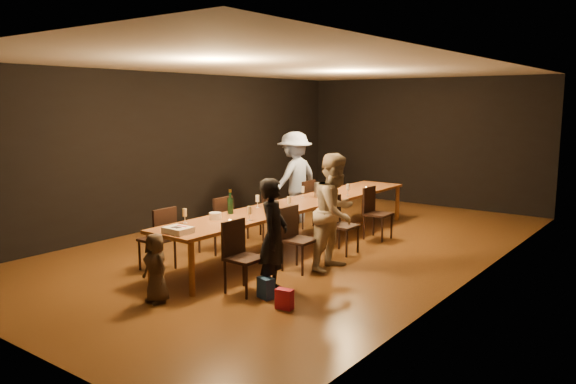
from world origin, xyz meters
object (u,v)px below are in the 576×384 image
Objects in this scene: woman_tan at (335,212)px; ice_bucket at (320,190)px; chair_left_2 at (262,213)px; chair_right_1 at (300,239)px; man_blue at (295,178)px; chair_left_1 at (215,224)px; chair_left_3 at (301,203)px; chair_right_3 at (378,213)px; chair_left_0 at (157,238)px; woman_birthday at (274,236)px; chair_right_2 at (343,225)px; chair_right_0 at (245,257)px; child at (156,268)px; champagne_bottle at (230,202)px; table at (300,205)px; birthday_cake at (178,230)px; plate_stack at (215,216)px.

woman_tan reaches higher than ice_bucket.
woman_tan is at bearing -111.61° from chair_left_2.
chair_right_1 is 3.32m from man_blue.
chair_left_3 is (0.00, 2.40, 0.00)m from chair_left_1.
ice_bucket is (-0.92, -0.48, 0.41)m from chair_right_3.
chair_left_0 is 0.63× the size of woman_birthday.
man_blue reaches higher than chair_right_2.
chair_right_0 is 3.83× the size of ice_bucket.
champagne_bottle is at bearing 112.16° from child.
woman_birthday is 3.15m from ice_bucket.
woman_tan is at bearing -33.97° from table.
man_blue is 2.99m from champagne_bottle.
woman_tan reaches higher than chair_right_0.
chair_left_1 is at bearing -180.00° from chair_left_3.
chair_left_3 is at bearing 60.73° from man_blue.
chair_left_1 reaches higher than table.
chair_right_1 is 2.40m from chair_right_3.
man_blue is at bearing 114.00° from child.
chair_right_1 is at bearing 12.88° from champagne_bottle.
chair_left_3 is at bearing -144.69° from chair_right_1.
birthday_cake is (0.91, -2.80, 0.32)m from chair_left_2.
chair_left_1 is 1.20m from chair_left_2.
chair_right_0 is 0.46m from woman_birthday.
chair_right_1 reaches higher than table.
champagne_bottle is (-1.41, 0.73, 0.19)m from woman_birthday.
chair_left_2 is 2.97m from woman_birthday.
plate_stack is at bearing -134.96° from chair_left_1.
chair_right_1 is 2.20m from child.
woman_tan reaches higher than plate_stack.
chair_right_2 is 3.37m from child.
chair_right_3 is at bearing -25.28° from chair_left_0.
plate_stack is 0.48m from champagne_bottle.
woman_birthday is at bearing -12.42° from plate_stack.
woman_birthday is at bearing -116.17° from chair_left_1.
chair_right_3 is 1.08× the size of child.
ice_bucket is at bearing 88.25° from plate_stack.
plate_stack is (0.70, -0.70, 0.34)m from chair_left_1.
chair_left_3 is at bearing 102.46° from champagne_bottle.
chair_right_1 is (0.00, 1.20, 0.00)m from chair_right_0.
chair_left_0 is at bearing 147.31° from child.
ice_bucket reaches higher than chair_right_1.
birthday_cake is (1.21, -4.21, -0.13)m from man_blue.
plate_stack is at bearing -91.75° from ice_bucket.
woman_tan is (0.06, 1.37, 0.11)m from woman_birthday.
table is at bearing 44.39° from man_blue.
table is 0.88m from chair_left_2.
chair_left_2 and chair_left_3 have the same top height.
ice_bucket is at bearing -127.98° from chair_right_2.
chair_right_0 is 1.00× the size of chair_left_0.
chair_right_0 is 1.00× the size of chair_left_2.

